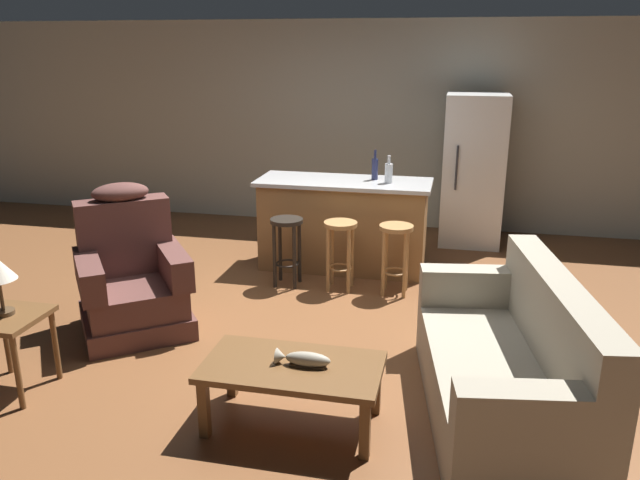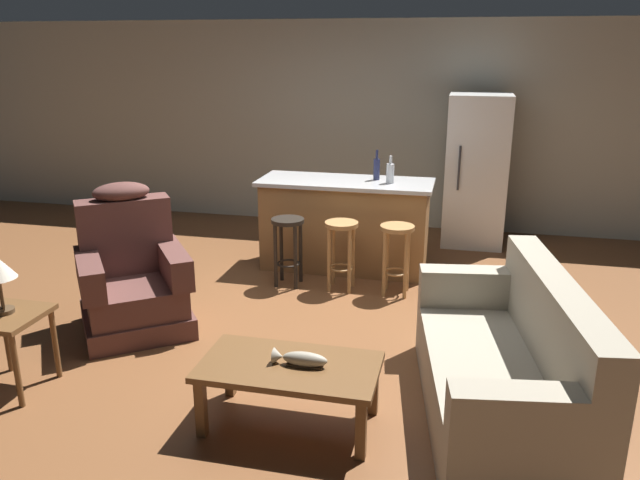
% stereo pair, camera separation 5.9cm
% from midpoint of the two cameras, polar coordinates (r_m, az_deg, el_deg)
% --- Properties ---
extents(ground_plane, '(12.00, 12.00, 0.00)m').
position_cam_midpoint_polar(ground_plane, '(5.51, -0.77, -7.11)').
color(ground_plane, brown).
extents(back_wall, '(12.00, 0.05, 2.60)m').
position_cam_midpoint_polar(back_wall, '(8.15, 4.31, 10.40)').
color(back_wall, '#B2B2A3').
rests_on(back_wall, ground_plane).
extents(coffee_table, '(1.10, 0.60, 0.42)m').
position_cam_midpoint_polar(coffee_table, '(3.92, -2.99, -11.99)').
color(coffee_table, brown).
rests_on(coffee_table, ground_plane).
extents(fish_figurine, '(0.34, 0.10, 0.10)m').
position_cam_midpoint_polar(fish_figurine, '(3.86, -2.05, -10.82)').
color(fish_figurine, '#4C3823').
rests_on(fish_figurine, coffee_table).
extents(couch, '(1.13, 2.01, 0.94)m').
position_cam_midpoint_polar(couch, '(4.16, 16.50, -11.23)').
color(couch, '#9E937F').
rests_on(couch, ground_plane).
extents(recliner_near_lamp, '(1.18, 1.18, 1.20)m').
position_cam_midpoint_polar(recliner_near_lamp, '(5.43, -17.14, -3.49)').
color(recliner_near_lamp, brown).
rests_on(recliner_near_lamp, ground_plane).
extents(end_table, '(0.48, 0.48, 0.56)m').
position_cam_midpoint_polar(end_table, '(4.74, -27.02, -7.24)').
color(end_table, brown).
rests_on(end_table, ground_plane).
extents(kitchen_island, '(1.80, 0.70, 0.95)m').
position_cam_midpoint_polar(kitchen_island, '(6.59, 1.90, 1.46)').
color(kitchen_island, olive).
rests_on(kitchen_island, ground_plane).
extents(bar_stool_left, '(0.32, 0.32, 0.68)m').
position_cam_midpoint_polar(bar_stool_left, '(6.10, -3.33, 0.07)').
color(bar_stool_left, black).
rests_on(bar_stool_left, ground_plane).
extents(bar_stool_middle, '(0.32, 0.32, 0.68)m').
position_cam_midpoint_polar(bar_stool_middle, '(5.98, 1.58, -0.26)').
color(bar_stool_middle, '#A87A47').
rests_on(bar_stool_middle, ground_plane).
extents(bar_stool_right, '(0.32, 0.32, 0.68)m').
position_cam_midpoint_polar(bar_stool_right, '(5.91, 6.65, -0.60)').
color(bar_stool_right, '#A87A47').
rests_on(bar_stool_right, ground_plane).
extents(refrigerator, '(0.70, 0.69, 1.76)m').
position_cam_midpoint_polar(refrigerator, '(7.56, 13.61, 6.20)').
color(refrigerator, white).
rests_on(refrigerator, ground_plane).
extents(bottle_tall_green, '(0.08, 0.08, 0.28)m').
position_cam_midpoint_polar(bottle_tall_green, '(6.36, 6.03, 6.15)').
color(bottle_tall_green, silver).
rests_on(bottle_tall_green, kitchen_island).
extents(bottle_short_amber, '(0.07, 0.07, 0.31)m').
position_cam_midpoint_polar(bottle_short_amber, '(6.51, 4.78, 6.55)').
color(bottle_short_amber, '#23284C').
rests_on(bottle_short_amber, kitchen_island).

